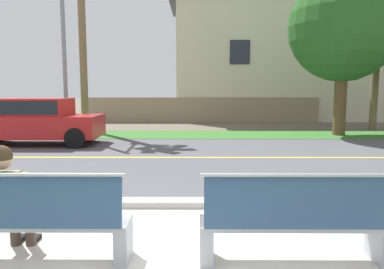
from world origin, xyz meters
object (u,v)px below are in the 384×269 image
(seated_person_olive, at_px, (8,197))
(shade_tree_far_left, at_px, (349,18))
(bench_left, at_px, (34,221))
(bench_right, at_px, (295,222))
(car_red_near, at_px, (35,119))
(streetlamp, at_px, (65,28))

(seated_person_olive, distance_m, shade_tree_far_left, 13.96)
(bench_left, relative_size, shade_tree_far_left, 0.28)
(bench_left, distance_m, bench_right, 2.72)
(car_red_near, xyz_separation_m, streetlamp, (0.26, 2.53, 3.36))
(seated_person_olive, relative_size, car_red_near, 0.29)
(bench_right, relative_size, car_red_near, 0.46)
(shade_tree_far_left, bearing_deg, bench_left, -124.79)
(streetlamp, bearing_deg, shade_tree_far_left, -0.15)
(bench_left, bearing_deg, bench_right, 0.00)
(bench_left, height_order, seated_person_olive, seated_person_olive)
(streetlamp, bearing_deg, seated_person_olive, -74.31)
(seated_person_olive, bearing_deg, car_red_near, 111.72)
(seated_person_olive, relative_size, shade_tree_far_left, 0.18)
(car_red_near, bearing_deg, bench_right, -53.09)
(seated_person_olive, xyz_separation_m, streetlamp, (-3.04, 10.83, 3.54))
(car_red_near, xyz_separation_m, shade_tree_far_left, (11.26, 2.50, 3.71))
(car_red_near, bearing_deg, streetlamp, 84.11)
(bench_left, xyz_separation_m, seated_person_olive, (-0.34, 0.17, 0.21))
(bench_right, bearing_deg, shade_tree_far_left, 65.92)
(bench_left, xyz_separation_m, streetlamp, (-3.38, 11.00, 3.75))
(bench_right, relative_size, streetlamp, 0.27)
(bench_left, height_order, streetlamp, streetlamp)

